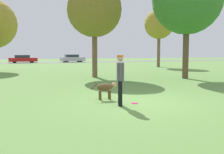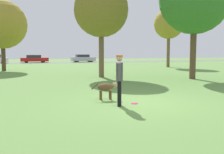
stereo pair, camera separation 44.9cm
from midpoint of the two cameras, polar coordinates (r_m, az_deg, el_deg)
ground_plane at (r=9.18m, az=7.14°, el=-5.68°), size 120.00×120.00×0.00m
far_road_strip at (r=45.51m, az=-14.46°, el=3.06°), size 120.00×6.00×0.01m
person at (r=8.56m, az=3.12°, el=0.24°), size 0.35×0.67×1.67m
dog at (r=9.73m, az=0.17°, el=-2.38°), size 1.00×0.34×0.64m
frisbee at (r=9.09m, az=6.32°, el=-5.73°), size 0.23×0.23×0.02m
tree_mid_center at (r=18.75m, az=-1.66°, el=14.36°), size 3.80×3.80×6.60m
tree_far_right at (r=31.60m, az=12.68°, el=11.15°), size 3.44×3.44×6.73m
tree_far_left at (r=26.79m, az=-22.34°, el=10.52°), size 4.53×4.53×6.60m
parked_car_red at (r=45.56m, az=-16.29°, el=3.82°), size 4.47×1.72×1.29m
parked_car_silver at (r=46.75m, az=-6.05°, el=4.06°), size 4.25×1.82×1.34m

